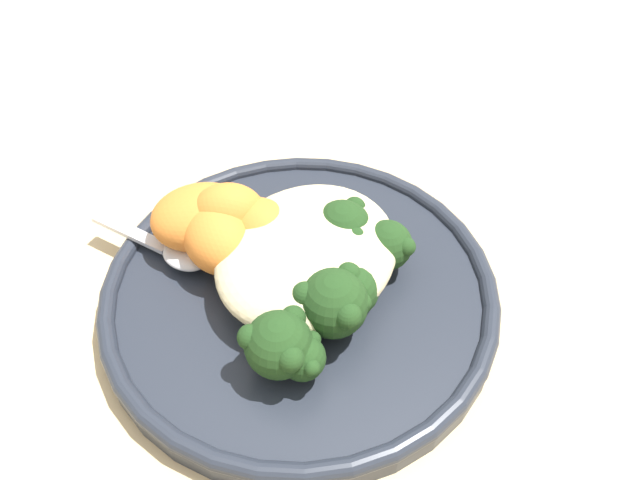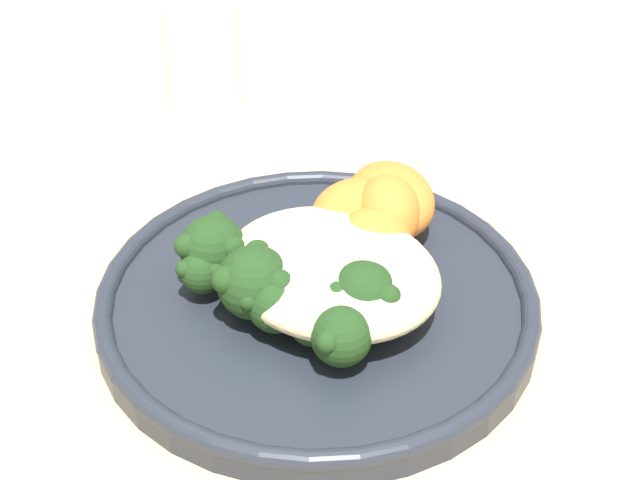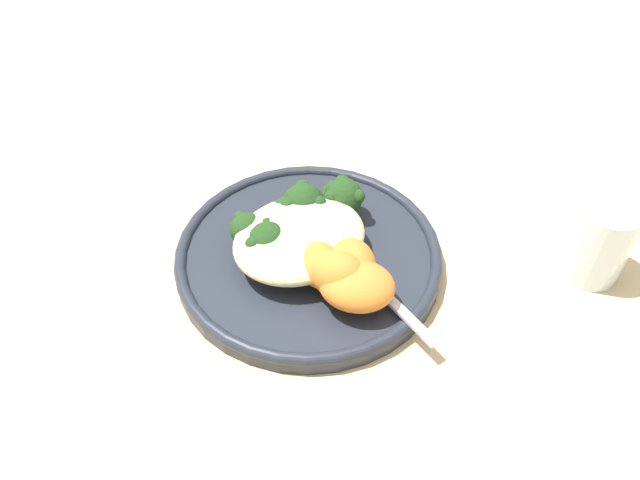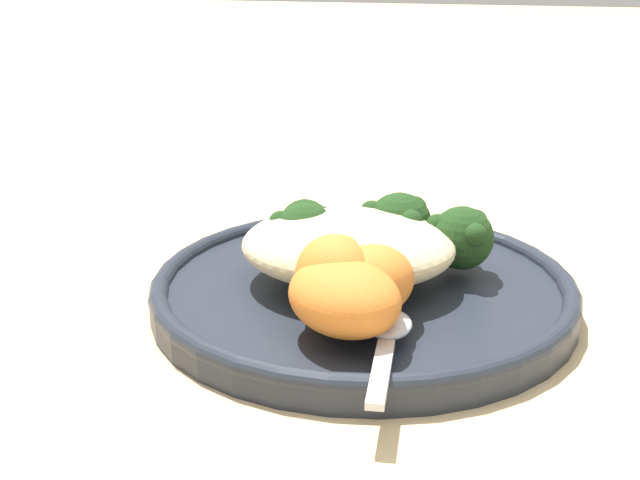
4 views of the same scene
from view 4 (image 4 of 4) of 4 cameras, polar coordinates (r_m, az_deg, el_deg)
name	(u,v)px [view 4 (image 4 of 4)]	position (r m, az deg, el deg)	size (l,w,h in m)	color
ground_plane	(363,308)	(0.56, 2.76, -4.34)	(4.00, 4.00, 0.00)	#D6B784
plate	(354,293)	(0.56, 2.22, -3.42)	(0.27, 0.27, 0.02)	#232833
quinoa_mound	(348,246)	(0.55, 1.81, -0.36)	(0.13, 0.11, 0.04)	beige
broccoli_stalk_0	(441,246)	(0.56, 7.78, -0.38)	(0.10, 0.09, 0.04)	#8EB25B
broccoli_stalk_1	(424,253)	(0.56, 6.70, -0.82)	(0.09, 0.10, 0.03)	#8EB25B
broccoli_stalk_2	(395,230)	(0.57, 4.79, 0.64)	(0.06, 0.11, 0.04)	#8EB25B
broccoli_stalk_3	(369,243)	(0.57, 3.13, -0.20)	(0.04, 0.11, 0.03)	#8EB25B
broccoli_stalk_4	(337,243)	(0.57, 1.11, -0.22)	(0.04, 0.10, 0.03)	#8EB25B
broccoli_stalk_5	(330,252)	(0.56, 0.67, -0.78)	(0.05, 0.09, 0.03)	#8EB25B
broccoli_stalk_6	(311,235)	(0.58, -0.56, 0.35)	(0.07, 0.12, 0.03)	#8EB25B
broccoli_stalk_7	(310,240)	(0.56, -0.65, 0.01)	(0.07, 0.08, 0.04)	#8EB25B
sweet_potato_chunk_0	(333,268)	(0.52, 0.86, -1.83)	(0.05, 0.04, 0.04)	orange
sweet_potato_chunk_1	(337,297)	(0.48, 1.07, -3.66)	(0.07, 0.06, 0.04)	orange
sweet_potato_chunk_2	(334,278)	(0.49, 0.92, -2.44)	(0.05, 0.04, 0.05)	orange
sweet_potato_chunk_3	(369,282)	(0.50, 3.17, -2.67)	(0.06, 0.05, 0.04)	orange
spoon	(387,335)	(0.47, 4.33, -6.08)	(0.03, 0.10, 0.01)	silver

